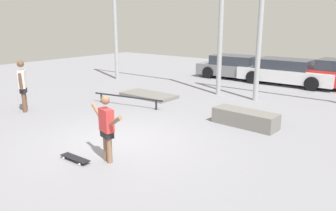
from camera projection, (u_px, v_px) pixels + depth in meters
name	position (u px, v px, depth m)	size (l,w,h in m)	color
ground_plane	(121.00, 141.00, 8.59)	(36.00, 36.00, 0.00)	gray
skateboarder	(107.00, 126.00, 7.17)	(1.32, 0.44, 1.52)	#8C664C
skateboard	(75.00, 158.00, 7.39)	(0.83, 0.26, 0.08)	black
grind_box	(245.00, 118.00, 9.81)	(1.94, 0.68, 0.47)	slate
manual_pad	(149.00, 95.00, 13.61)	(2.34, 1.14, 0.13)	slate
grind_rail	(127.00, 98.00, 12.10)	(2.92, 0.63, 0.38)	black
canopy_support_left	(161.00, 1.00, 14.96)	(6.45, 0.20, 6.45)	#A5A8AD
parked_car_grey	(236.00, 67.00, 17.87)	(4.23, 2.03, 1.25)	slate
parked_car_white	(286.00, 72.00, 16.22)	(4.59, 2.01, 1.25)	white
bystander	(23.00, 84.00, 11.19)	(0.66, 0.54, 1.78)	brown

